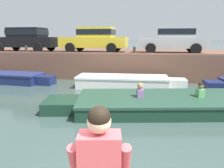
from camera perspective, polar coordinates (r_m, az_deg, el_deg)
name	(u,v)px	position (r m, az deg, el deg)	size (l,w,h in m)	color
ground_plane	(130,111)	(7.46, 4.62, -7.00)	(400.00, 400.00, 0.00)	#384C47
far_quay_wall	(139,62)	(15.14, 7.19, 5.64)	(60.00, 6.00, 1.51)	brown
far_wall_coping	(138,54)	(12.20, 6.76, 7.87)	(60.00, 0.24, 0.08)	brown
boat_moored_west_navy	(7,78)	(13.33, -25.65, 1.54)	(5.19, 1.76, 0.54)	navy
boat_moored_central_white	(127,82)	(10.81, 3.83, 0.58)	(5.33, 1.65, 0.57)	white
motorboat_passing	(157,103)	(7.64, 11.73, -4.91)	(7.27, 3.41, 0.95)	#193828
car_leftmost_black	(26,38)	(15.85, -21.47, 11.01)	(4.41, 2.04, 1.54)	black
car_left_inner_yellow	(95,39)	(14.08, -4.40, 11.76)	(4.19, 2.10, 1.54)	yellow
car_centre_silver	(173,39)	(13.76, 15.74, 11.34)	(4.03, 2.11, 1.54)	#B7BABC
mooring_bollard_west	(26,49)	(14.28, -21.49, 8.53)	(0.15, 0.15, 0.45)	#2D2B28
mooring_bollard_mid	(134,50)	(12.33, 5.88, 8.86)	(0.15, 0.15, 0.45)	#2D2B28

